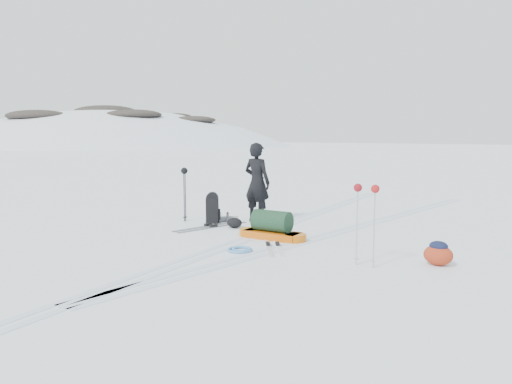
# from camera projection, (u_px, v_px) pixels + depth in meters

# --- Properties ---
(ground) EXTENTS (200.00, 200.00, 0.00)m
(ground) POSITION_uv_depth(u_px,v_px,m) (250.00, 238.00, 10.68)
(ground) COLOR white
(ground) RESTS_ON ground
(ski_tracks) EXTENTS (3.38, 17.97, 0.01)m
(ski_tracks) POSITION_uv_depth(u_px,v_px,m) (295.00, 234.00, 11.08)
(ski_tracks) COLOR silver
(ski_tracks) RESTS_ON ground
(skier) EXTENTS (0.75, 0.51, 1.99)m
(skier) POSITION_uv_depth(u_px,v_px,m) (257.00, 182.00, 12.51)
(skier) COLOR black
(skier) RESTS_ON ground
(pulk_sled) EXTENTS (1.58, 0.54, 0.60)m
(pulk_sled) POSITION_uv_depth(u_px,v_px,m) (272.00, 228.00, 10.56)
(pulk_sled) COLOR #D15C0C
(pulk_sled) RESTS_ON ground
(expedition_rucksack) EXTENTS (0.58, 0.83, 0.78)m
(expedition_rucksack) POSITION_uv_depth(u_px,v_px,m) (214.00, 209.00, 12.39)
(expedition_rucksack) COLOR black
(expedition_rucksack) RESTS_ON ground
(ski_poles_black) EXTENTS (0.17, 0.19, 1.37)m
(ski_poles_black) POSITION_uv_depth(u_px,v_px,m) (184.00, 177.00, 12.56)
(ski_poles_black) COLOR black
(ski_poles_black) RESTS_ON ground
(ski_poles_silver) EXTENTS (0.44, 0.15, 1.39)m
(ski_poles_silver) POSITION_uv_depth(u_px,v_px,m) (366.00, 198.00, 8.24)
(ski_poles_silver) COLOR silver
(ski_poles_silver) RESTS_ON ground
(touring_skis_grey) EXTENTS (0.78, 2.02, 0.07)m
(touring_skis_grey) POSITION_uv_depth(u_px,v_px,m) (211.00, 226.00, 11.88)
(touring_skis_grey) COLOR gray
(touring_skis_grey) RESTS_ON ground
(touring_skis_white) EXTENTS (1.35, 1.68, 0.07)m
(touring_skis_white) POSITION_uv_depth(u_px,v_px,m) (273.00, 245.00, 9.89)
(touring_skis_white) COLOR silver
(touring_skis_white) RESTS_ON ground
(rope_coil) EXTENTS (0.60, 0.60, 0.06)m
(rope_coil) POSITION_uv_depth(u_px,v_px,m) (240.00, 249.00, 9.46)
(rope_coil) COLOR #5392CB
(rope_coil) RESTS_ON ground
(small_daypack) EXTENTS (0.50, 0.39, 0.42)m
(small_daypack) POSITION_uv_depth(u_px,v_px,m) (438.00, 254.00, 8.42)
(small_daypack) COLOR maroon
(small_daypack) RESTS_ON ground
(thermos_pair) EXTENTS (0.21, 0.24, 0.27)m
(thermos_pair) POSITION_uv_depth(u_px,v_px,m) (223.00, 217.00, 12.48)
(thermos_pair) COLOR #55575C
(thermos_pair) RESTS_ON ground
(stuff_sack) EXTENTS (0.46, 0.41, 0.24)m
(stuff_sack) POSITION_uv_depth(u_px,v_px,m) (234.00, 223.00, 11.77)
(stuff_sack) COLOR black
(stuff_sack) RESTS_ON ground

